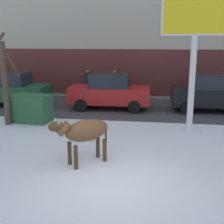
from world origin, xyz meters
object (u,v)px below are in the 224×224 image
cow_brown (85,132)px  car_black_sedan (213,94)px  dumpster (31,108)px  pedestrian_near_billboard (88,83)px  pedestrian_by_cars (115,84)px  car_red_sedan (110,92)px  billboard (196,19)px  car_darkgreen_sedan (11,89)px  bare_tree_left_lot (5,80)px

cow_brown → car_black_sedan: car_black_sedan is taller
car_black_sedan → dumpster: (-8.40, -3.22, -0.31)m
cow_brown → dumpster: bearing=129.5°
pedestrian_near_billboard → pedestrian_by_cars: size_ratio=1.00×
car_red_sedan → cow_brown: bearing=-86.9°
dumpster → car_black_sedan: bearing=21.0°
cow_brown → billboard: size_ratio=0.30×
billboard → pedestrian_near_billboard: (-5.62, 6.62, -3.43)m
car_darkgreen_sedan → car_black_sedan: size_ratio=1.00×
car_black_sedan → bare_tree_left_lot: 10.04m
car_red_sedan → billboard: bearing=-43.6°
cow_brown → pedestrian_near_billboard: size_ratio=0.96×
car_darkgreen_sedan → dumpster: bearing=-50.7°
cow_brown → pedestrian_by_cars: 10.29m
cow_brown → billboard: (3.38, 3.65, 3.32)m
car_red_sedan → car_black_sedan: bearing=2.0°
bare_tree_left_lot → dumpster: (0.82, 0.61, -1.33)m
car_red_sedan → dumpster: bearing=-135.5°
car_darkgreen_sedan → pedestrian_near_billboard: 4.79m
car_red_sedan → pedestrian_near_billboard: 3.55m
car_darkgreen_sedan → dumpster: size_ratio=2.48×
car_darkgreen_sedan → dumpster: car_darkgreen_sedan is taller
bare_tree_left_lot → car_red_sedan: bearing=43.0°
car_darkgreen_sedan → car_black_sedan: 10.87m
dumpster → car_red_sedan: bearing=44.5°
cow_brown → dumpster: cow_brown is taller
car_darkgreen_sedan → pedestrian_near_billboard: bearing=39.5°
car_black_sedan → pedestrian_near_billboard: 7.71m
car_black_sedan → pedestrian_near_billboard: car_black_sedan is taller
car_darkgreen_sedan → billboard: bearing=-21.0°
billboard → car_red_sedan: 6.23m
billboard → car_red_sedan: bearing=136.4°
cow_brown → pedestrian_near_billboard: (-2.25, 10.27, -0.11)m
cow_brown → bare_tree_left_lot: 5.69m
cow_brown → pedestrian_by_cars: size_ratio=0.96×
car_red_sedan → bare_tree_left_lot: bearing=-137.0°
car_black_sedan → pedestrian_near_billboard: bearing=158.4°
pedestrian_by_cars → billboard: bearing=-59.4°
car_darkgreen_sedan → bare_tree_left_lot: (1.64, -3.62, 1.02)m
car_darkgreen_sedan → car_red_sedan: (5.55, 0.02, 0.00)m
car_red_sedan → bare_tree_left_lot: (-3.91, -3.64, 1.02)m
car_black_sedan → billboard: bearing=-112.2°
pedestrian_by_cars → bare_tree_left_lot: 7.73m
pedestrian_near_billboard → dumpster: size_ratio=1.02×
car_black_sedan → car_red_sedan: bearing=-178.0°
cow_brown → bare_tree_left_lot: size_ratio=0.43×
cow_brown → pedestrian_by_cars: (-0.54, 10.27, -0.11)m
car_red_sedan → car_black_sedan: same height
billboard → pedestrian_near_billboard: billboard is taller
cow_brown → pedestrian_near_billboard: bearing=102.3°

